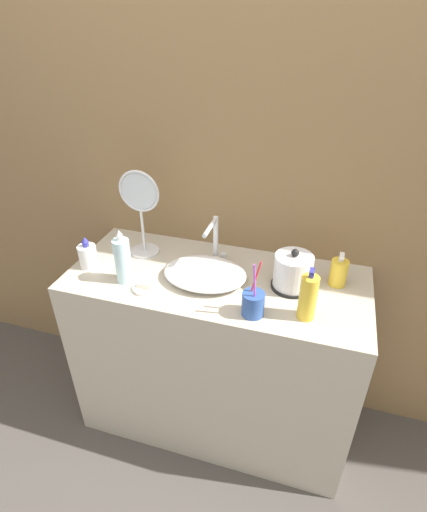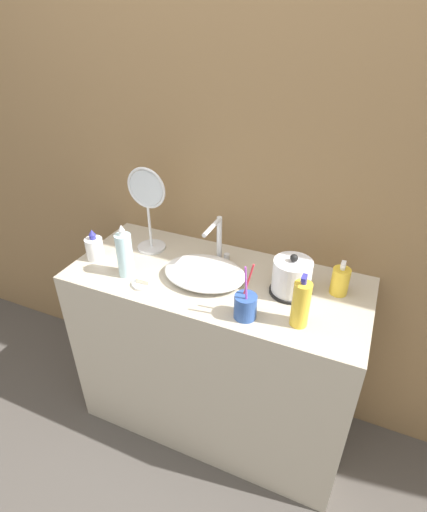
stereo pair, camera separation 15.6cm
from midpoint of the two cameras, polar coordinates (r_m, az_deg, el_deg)
ground_plane at (r=2.08m, az=-0.49°, el=-27.00°), size 12.00×12.00×0.00m
wall_back at (r=1.66m, az=7.23°, el=14.70°), size 6.00×0.04×2.60m
vanity_counter at (r=1.89m, az=2.78°, el=-13.90°), size 1.21×0.52×0.86m
sink_basin at (r=1.59m, az=1.52°, el=-2.48°), size 0.33×0.26×0.06m
faucet at (r=1.64m, az=3.42°, el=2.42°), size 0.06×0.16×0.21m
electric_kettle at (r=1.54m, az=13.96°, el=-3.21°), size 0.16×0.16×0.17m
toothbrush_cup at (r=1.40m, az=7.79°, el=-7.21°), size 0.08×0.08×0.22m
lotion_bottle at (r=1.59m, az=20.36°, el=-3.43°), size 0.07×0.07×0.14m
shampoo_bottle at (r=1.39m, az=15.57°, el=-6.73°), size 0.06×0.06×0.21m
mouthwash_bottle at (r=1.60m, az=-9.86°, el=0.13°), size 0.06×0.06×0.23m
hand_cream_bottle at (r=1.76m, az=-14.23°, el=1.05°), size 0.08×0.08×0.14m
soap_dish at (r=1.58m, az=-6.98°, el=-3.79°), size 0.10×0.10×0.03m
vanity_mirror at (r=1.72m, az=-6.82°, el=7.24°), size 0.18×0.13×0.38m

